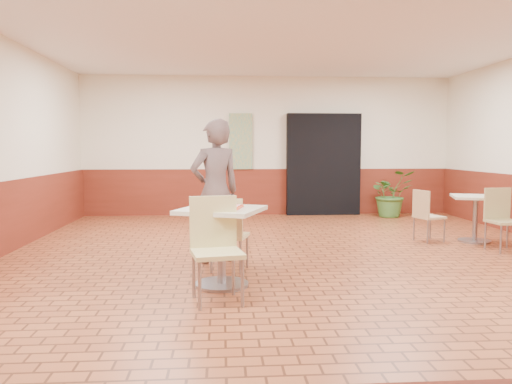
{
  "coord_description": "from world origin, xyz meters",
  "views": [
    {
      "loc": [
        -1.02,
        -5.86,
        1.45
      ],
      "look_at": [
        -0.63,
        -0.18,
        0.95
      ],
      "focal_mm": 35.0,
      "sensor_mm": 36.0,
      "label": 1
    }
  ],
  "objects": [
    {
      "name": "second_table",
      "position": [
        2.91,
        1.55,
        0.49
      ],
      "size": [
        0.68,
        0.68,
        0.72
      ],
      "rotation": [
        0.0,
        0.0,
        -0.31
      ],
      "color": "beige",
      "rests_on": "ground"
    },
    {
      "name": "ring_donut",
      "position": [
        -1.13,
        -0.63,
        0.87
      ],
      "size": [
        0.11,
        0.11,
        0.03
      ],
      "primitive_type": "torus",
      "rotation": [
        0.0,
        0.0,
        0.13
      ],
      "color": "#D28A4C",
      "rests_on": "serving_tray"
    },
    {
      "name": "main_table",
      "position": [
        -1.03,
        -0.68,
        0.56
      ],
      "size": [
        0.79,
        0.79,
        0.83
      ],
      "rotation": [
        0.0,
        0.0,
        -0.37
      ],
      "color": "beige",
      "rests_on": "ground"
    },
    {
      "name": "paper_cup",
      "position": [
        -0.91,
        -0.57,
        0.9
      ],
      "size": [
        0.06,
        0.06,
        0.08
      ],
      "rotation": [
        0.0,
        0.0,
        -0.04
      ],
      "color": "white",
      "rests_on": "serving_tray"
    },
    {
      "name": "customer",
      "position": [
        -1.1,
        0.46,
        0.91
      ],
      "size": [
        0.78,
        0.67,
        1.82
      ],
      "primitive_type": "imported",
      "rotation": [
        0.0,
        0.0,
        3.57
      ],
      "color": "brown",
      "rests_on": "ground"
    },
    {
      "name": "corridor_doorway",
      "position": [
        1.2,
        4.88,
        1.1
      ],
      "size": [
        1.6,
        0.22,
        2.2
      ],
      "primitive_type": "cube",
      "color": "black",
      "rests_on": "ground"
    },
    {
      "name": "wainscot_band",
      "position": [
        0.0,
        0.0,
        0.5
      ],
      "size": [
        8.0,
        10.0,
        1.0
      ],
      "color": "maroon",
      "rests_on": "ground"
    },
    {
      "name": "chair_second_front",
      "position": [
        2.96,
        0.91,
        0.49
      ],
      "size": [
        0.44,
        0.44,
        0.88
      ],
      "rotation": [
        0.0,
        0.0,
        0.09
      ],
      "color": "tan",
      "rests_on": "ground"
    },
    {
      "name": "promo_poster",
      "position": [
        -0.6,
        4.94,
        1.6
      ],
      "size": [
        0.5,
        0.03,
        1.2
      ],
      "primitive_type": "cube",
      "color": "gray",
      "rests_on": "wainscot_band"
    },
    {
      "name": "serving_tray",
      "position": [
        -1.03,
        -0.68,
        0.84
      ],
      "size": [
        0.41,
        0.32,
        0.03
      ],
      "rotation": [
        0.0,
        0.0,
        -0.24
      ],
      "color": "red",
      "rests_on": "main_table"
    },
    {
      "name": "potted_plant",
      "position": [
        2.56,
        4.4,
        0.5
      ],
      "size": [
        1.01,
        0.91,
        0.99
      ],
      "primitive_type": "imported",
      "rotation": [
        0.0,
        0.0,
        0.17
      ],
      "color": "#3C6F2C",
      "rests_on": "ground"
    },
    {
      "name": "chair_main_front",
      "position": [
        -1.08,
        -1.17,
        0.55
      ],
      "size": [
        0.53,
        0.53,
        0.99
      ],
      "rotation": [
        0.0,
        0.0,
        0.19
      ],
      "color": "#D4C77F",
      "rests_on": "ground"
    },
    {
      "name": "chair_main_back",
      "position": [
        -0.95,
        -0.09,
        0.49
      ],
      "size": [
        0.5,
        0.5,
        0.88
      ],
      "rotation": [
        0.0,
        0.0,
        2.87
      ],
      "color": "#DAC682",
      "rests_on": "ground"
    },
    {
      "name": "long_john_donut",
      "position": [
        -1.0,
        -0.69,
        0.88
      ],
      "size": [
        0.16,
        0.11,
        0.05
      ],
      "rotation": [
        0.0,
        0.0,
        -0.3
      ],
      "color": "#ED8C45",
      "rests_on": "serving_tray"
    },
    {
      "name": "chair_second_left",
      "position": [
        2.15,
        1.63,
        0.45
      ],
      "size": [
        0.47,
        0.47,
        0.81
      ],
      "rotation": [
        0.0,
        0.0,
        1.88
      ],
      "color": "tan",
      "rests_on": "ground"
    },
    {
      "name": "room_shell",
      "position": [
        0.0,
        0.0,
        1.5
      ],
      "size": [
        8.01,
        10.01,
        3.01
      ],
      "color": "brown",
      "rests_on": "ground"
    }
  ]
}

